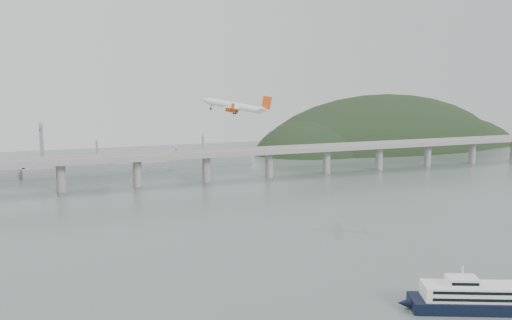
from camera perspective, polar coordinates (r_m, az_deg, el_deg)
name	(u,v)px	position (r m, az deg, el deg)	size (l,w,h in m)	color
ground	(311,273)	(210.42, 5.78, -11.72)	(900.00, 900.00, 0.00)	slate
bridge	(178,159)	(389.53, -8.24, 0.06)	(800.00, 22.00, 23.90)	gray
headland	(395,164)	(638.79, 14.47, -0.38)	(365.00, 155.00, 156.00)	black
ferry	(485,298)	(190.32, 22.97, -13.24)	(71.75, 38.20, 14.46)	black
airliner	(236,106)	(263.46, -2.13, 5.68)	(31.65, 29.78, 9.34)	white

